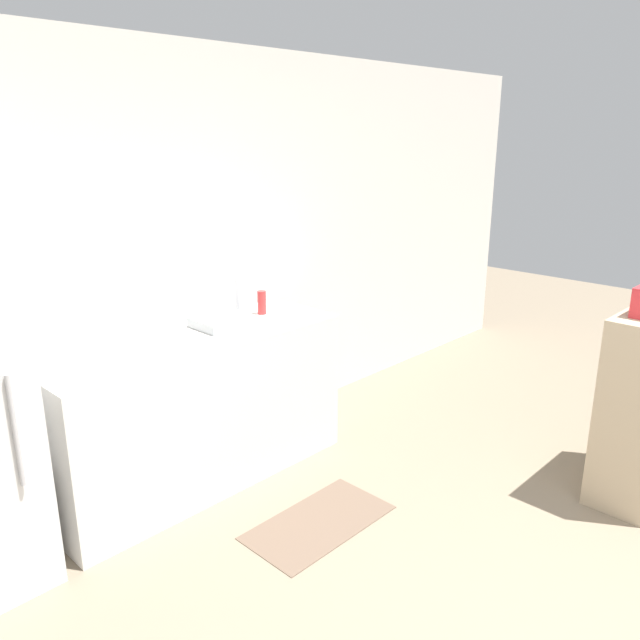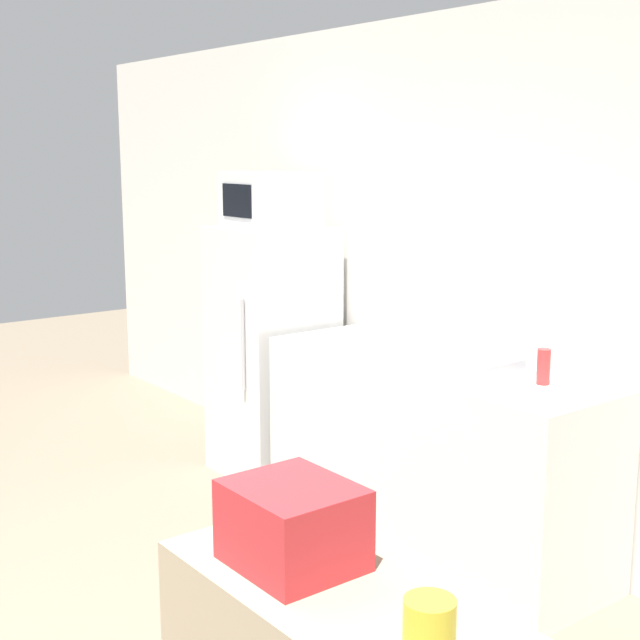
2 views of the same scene
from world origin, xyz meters
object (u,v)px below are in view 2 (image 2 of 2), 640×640
Objects in this scene: jar at (429,634)px; bottle_short at (544,367)px; microwave at (271,200)px; bottle_tall at (539,348)px; basket at (293,525)px; refrigerator at (272,351)px.

bottle_short is at bearing 124.21° from jar.
bottle_short is 1.35× the size of jar.
microwave is at bearing -177.07° from bottle_short.
basket is (1.13, -2.18, 0.14)m from bottle_tall.
bottle_tall reaches higher than bottle_short.
microwave is at bearing 145.93° from basket.
bottle_short is 2.32m from basket.
jar is at bearing -31.12° from microwave.
refrigerator is at bearing 145.91° from basket.
bottle_short is at bearing 116.15° from basket.
basket is at bearing -62.68° from bottle_tall.
bottle_tall is at bearing 117.32° from basket.
microwave reaches higher than jar.
basket is at bearing -34.07° from microwave.
microwave reaches higher than refrigerator.
refrigerator is 9.51× the size of bottle_short.
bottle_short is (1.91, 0.10, 0.26)m from refrigerator.
microwave is 1.91m from bottle_tall.
refrigerator reaches higher than jar.
refrigerator is at bearing 70.82° from microwave.
microwave reaches higher than bottle_short.
bottle_tall is at bearing 6.18° from refrigerator.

